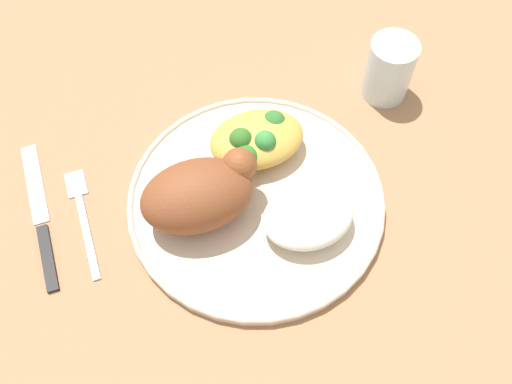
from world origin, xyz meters
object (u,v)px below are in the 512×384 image
object	(u,v)px
plate	(256,200)
mac_cheese_with_broccoli	(257,139)
knife	(41,223)
water_glass	(389,69)
fork	(83,215)
rice_pile	(308,217)
roasted_chicken	(199,192)

from	to	relation	value
plate	mac_cheese_with_broccoli	xyz separation A→B (m)	(0.02, 0.06, 0.03)
knife	water_glass	size ratio (longest dim) A/B	2.38
mac_cheese_with_broccoli	fork	world-z (taller)	mac_cheese_with_broccoli
fork	mac_cheese_with_broccoli	bearing A→B (deg)	5.43
fork	knife	distance (m)	0.05
plate	water_glass	world-z (taller)	water_glass
mac_cheese_with_broccoli	water_glass	xyz separation A→B (m)	(0.18, 0.05, 0.00)
plate	mac_cheese_with_broccoli	distance (m)	0.07
rice_pile	fork	distance (m)	0.25
roasted_chicken	knife	bearing A→B (deg)	167.07
plate	fork	distance (m)	0.19
fork	knife	xyz separation A→B (m)	(-0.05, 0.00, 0.00)
rice_pile	knife	bearing A→B (deg)	161.49
roasted_chicken	fork	distance (m)	0.14
rice_pile	water_glass	world-z (taller)	water_glass
mac_cheese_with_broccoli	rice_pile	bearing A→B (deg)	-78.57
mac_cheese_with_broccoli	plate	bearing A→B (deg)	-108.29
roasted_chicken	water_glass	size ratio (longest dim) A/B	1.62
roasted_chicken	mac_cheese_with_broccoli	xyz separation A→B (m)	(0.08, 0.06, -0.01)
mac_cheese_with_broccoli	water_glass	world-z (taller)	water_glass
mac_cheese_with_broccoli	knife	size ratio (longest dim) A/B	0.57
knife	water_glass	bearing A→B (deg)	8.54
roasted_chicken	knife	xyz separation A→B (m)	(-0.17, 0.04, -0.05)
rice_pile	fork	world-z (taller)	rice_pile
roasted_chicken	knife	world-z (taller)	roasted_chicken
plate	water_glass	distance (m)	0.23
rice_pile	roasted_chicken	bearing A→B (deg)	152.85
plate	rice_pile	world-z (taller)	rice_pile
rice_pile	plate	bearing A→B (deg)	130.45
fork	rice_pile	bearing A→B (deg)	-21.08
water_glass	fork	bearing A→B (deg)	-170.02
roasted_chicken	water_glass	distance (m)	0.28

